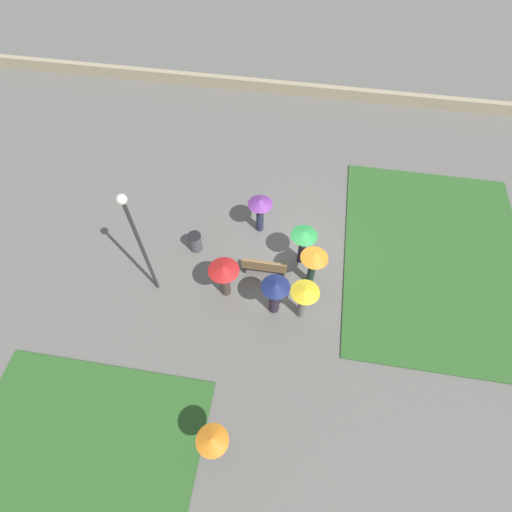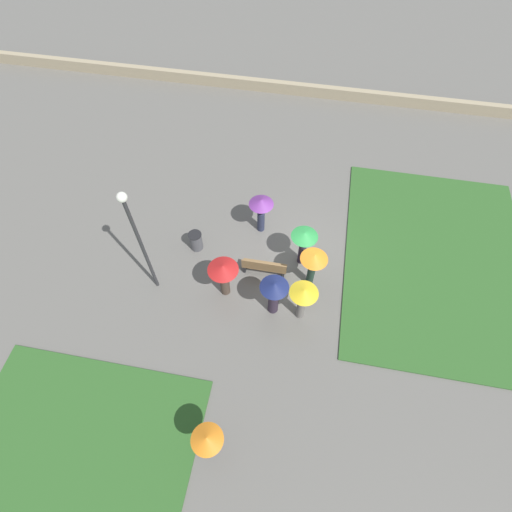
% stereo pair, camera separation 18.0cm
% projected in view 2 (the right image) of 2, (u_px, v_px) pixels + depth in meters
% --- Properties ---
extents(ground_plane, '(90.00, 90.00, 0.00)m').
position_uv_depth(ground_plane, '(295.00, 260.00, 15.92)').
color(ground_plane, '#66635E').
extents(lawn_patch_near, '(7.07, 9.51, 0.06)m').
position_uv_depth(lawn_patch_near, '(435.00, 261.00, 15.86)').
color(lawn_patch_near, '#2D5B26').
rests_on(lawn_patch_near, ground_plane).
extents(lawn_patch_far, '(7.08, 7.82, 0.06)m').
position_uv_depth(lawn_patch_far, '(60.00, 495.00, 11.40)').
color(lawn_patch_far, '#2D5B26').
rests_on(lawn_patch_far, ground_plane).
extents(parapet_wall, '(45.00, 0.35, 0.61)m').
position_uv_depth(parapet_wall, '(321.00, 91.00, 21.68)').
color(parapet_wall, tan).
rests_on(parapet_wall, ground_plane).
extents(park_bench, '(1.71, 0.42, 0.90)m').
position_uv_depth(park_bench, '(264.00, 267.00, 15.19)').
color(park_bench, brown).
rests_on(park_bench, ground_plane).
extents(lamp_post, '(0.32, 0.32, 5.10)m').
position_uv_depth(lamp_post, '(137.00, 234.00, 12.62)').
color(lamp_post, '#2D2D30').
rests_on(lamp_post, ground_plane).
extents(trash_bin, '(0.54, 0.54, 0.85)m').
position_uv_depth(trash_bin, '(196.00, 241.00, 15.92)').
color(trash_bin, '#4C4C51').
rests_on(trash_bin, ground_plane).
extents(crowd_person_orange, '(0.99, 0.99, 1.88)m').
position_uv_depth(crowd_person_orange, '(313.00, 262.00, 14.16)').
color(crowd_person_orange, '#1E3328').
rests_on(crowd_person_orange, ground_plane).
extents(crowd_person_green, '(1.00, 1.00, 1.85)m').
position_uv_depth(crowd_person_green, '(304.00, 240.00, 14.74)').
color(crowd_person_green, '#2D2333').
rests_on(crowd_person_green, ground_plane).
extents(crowd_person_navy, '(1.01, 1.01, 1.86)m').
position_uv_depth(crowd_person_navy, '(274.00, 292.00, 13.66)').
color(crowd_person_navy, '#2D2333').
rests_on(crowd_person_navy, ground_plane).
extents(crowd_person_red, '(1.10, 1.10, 1.79)m').
position_uv_depth(crowd_person_red, '(223.00, 273.00, 14.04)').
color(crowd_person_red, '#47382D').
rests_on(crowd_person_red, ground_plane).
extents(crowd_person_yellow, '(0.99, 0.99, 1.86)m').
position_uv_depth(crowd_person_yellow, '(303.00, 297.00, 13.46)').
color(crowd_person_yellow, slate).
rests_on(crowd_person_yellow, ground_plane).
extents(crowd_person_purple, '(0.98, 0.98, 1.82)m').
position_uv_depth(crowd_person_purple, '(261.00, 208.00, 15.67)').
color(crowd_person_purple, '#282D47').
rests_on(crowd_person_purple, ground_plane).
extents(lone_walker_far_path, '(0.91, 0.91, 1.86)m').
position_uv_depth(lone_walker_far_path, '(209.00, 442.00, 11.04)').
color(lone_walker_far_path, '#282D47').
rests_on(lone_walker_far_path, ground_plane).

